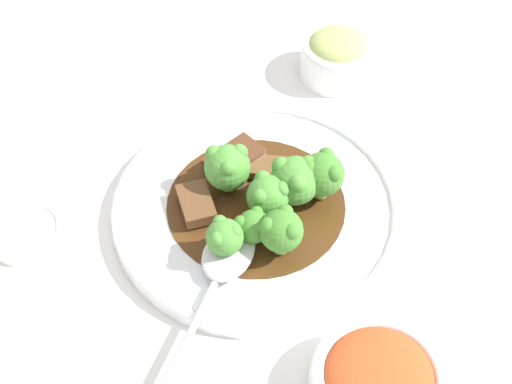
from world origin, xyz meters
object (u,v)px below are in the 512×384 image
at_px(broccoli_floret_0, 254,226).
at_px(broccoli_floret_2, 227,167).
at_px(beef_strip_2, 196,204).
at_px(side_bowl_appetizer, 337,55).
at_px(beef_strip_1, 279,169).
at_px(broccoli_floret_3, 281,230).
at_px(serving_spoon, 222,267).
at_px(broccoli_floret_5, 295,180).
at_px(broccoli_floret_1, 268,195).
at_px(beef_strip_0, 234,159).
at_px(side_bowl_kimchi, 378,382).
at_px(sauce_dish, 25,232).
at_px(main_plate, 256,207).
at_px(broccoli_floret_6, 322,174).
at_px(broccoli_floret_4, 225,237).

bearing_deg(broccoli_floret_0, broccoli_floret_2, 37.29).
xyz_separation_m(beef_strip_2, side_bowl_appetizer, (0.26, -0.09, 0.00)).
height_order(beef_strip_1, broccoli_floret_2, broccoli_floret_2).
distance_m(broccoli_floret_3, serving_spoon, 0.07).
bearing_deg(broccoli_floret_5, broccoli_floret_1, 140.00).
bearing_deg(beef_strip_0, side_bowl_kimchi, -137.52).
bearing_deg(side_bowl_appetizer, sauce_dish, 143.54).
height_order(side_bowl_appetizer, sauce_dish, side_bowl_appetizer).
relative_size(broccoli_floret_1, broccoli_floret_5, 0.89).
bearing_deg(main_plate, broccoli_floret_3, -142.24).
bearing_deg(broccoli_floret_5, broccoli_floret_2, 92.31).
xyz_separation_m(main_plate, broccoli_floret_3, (-0.05, -0.04, 0.04)).
bearing_deg(broccoli_floret_2, broccoli_floret_1, -114.54).
bearing_deg(beef_strip_1, beef_strip_2, 136.43).
relative_size(side_bowl_kimchi, sauce_dish, 1.53).
distance_m(beef_strip_1, side_bowl_kimchi, 0.25).
distance_m(serving_spoon, side_bowl_kimchi, 0.18).
height_order(broccoli_floret_1, broccoli_floret_6, broccoli_floret_6).
distance_m(broccoli_floret_4, broccoli_floret_6, 0.12).
bearing_deg(main_plate, sauce_dish, 113.59).
relative_size(beef_strip_1, beef_strip_2, 1.15).
relative_size(broccoli_floret_6, serving_spoon, 0.23).
bearing_deg(broccoli_floret_5, main_plate, 111.45).
height_order(broccoli_floret_2, sauce_dish, broccoli_floret_2).
bearing_deg(side_bowl_appetizer, broccoli_floret_2, 163.99).
relative_size(beef_strip_2, side_bowl_appetizer, 0.65).
bearing_deg(broccoli_floret_3, broccoli_floret_6, -14.98).
bearing_deg(broccoli_floret_0, sauce_dish, 101.56).
height_order(broccoli_floret_2, broccoli_floret_4, broccoli_floret_2).
bearing_deg(side_bowl_kimchi, broccoli_floret_0, 50.76).
bearing_deg(broccoli_floret_2, beef_strip_1, -52.69).
bearing_deg(beef_strip_1, side_bowl_kimchi, -146.03).
relative_size(broccoli_floret_4, sauce_dish, 0.60).
height_order(beef_strip_2, broccoli_floret_0, broccoli_floret_0).
xyz_separation_m(broccoli_floret_1, broccoli_floret_3, (-0.04, -0.02, 0.00)).
bearing_deg(main_plate, broccoli_floret_4, 172.31).
xyz_separation_m(main_plate, broccoli_floret_5, (0.01, -0.04, 0.04)).
height_order(beef_strip_0, beef_strip_2, same).
height_order(beef_strip_1, broccoli_floret_1, broccoli_floret_1).
bearing_deg(sauce_dish, beef_strip_2, -66.61).
distance_m(beef_strip_2, sauce_dish, 0.17).
bearing_deg(broccoli_floret_0, broccoli_floret_4, 138.14).
bearing_deg(beef_strip_2, beef_strip_1, -43.57).
bearing_deg(serving_spoon, beef_strip_2, 36.61).
bearing_deg(broccoli_floret_6, sauce_dish, 113.93).
height_order(beef_strip_1, broccoli_floret_3, broccoli_floret_3).
xyz_separation_m(broccoli_floret_1, sauce_dish, (-0.08, 0.23, -0.04)).
height_order(beef_strip_1, broccoli_floret_4, broccoli_floret_4).
xyz_separation_m(broccoli_floret_3, broccoli_floret_4, (-0.02, 0.05, -0.00)).
bearing_deg(broccoli_floret_2, beef_strip_2, 148.79).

